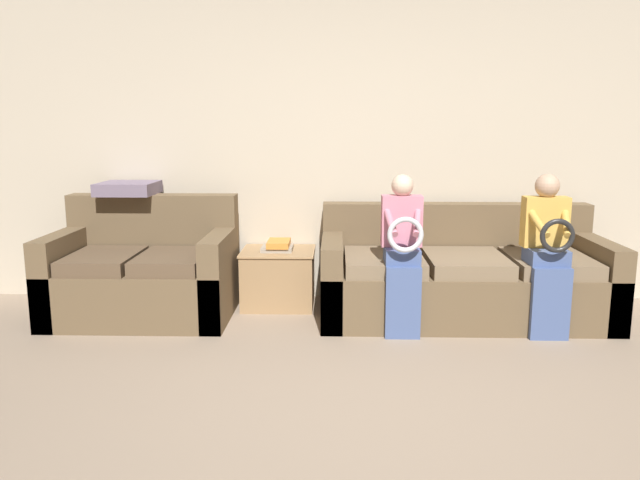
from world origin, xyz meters
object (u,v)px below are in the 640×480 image
Objects in this scene: child_right_seated at (547,248)px; book_stack at (278,246)px; couch_side at (145,275)px; side_shelf at (278,277)px; throw_pillow at (128,188)px; child_left_seated at (402,248)px; couch_main at (461,278)px.

child_right_seated is 3.89× the size of book_stack.
book_stack is at bearing 15.85° from couch_side.
child_right_seated reaches higher than couch_side.
book_stack is (0.00, 0.00, 0.27)m from side_shelf.
child_right_seated reaches higher than side_shelf.
throw_pillow is (-3.23, 0.68, 0.35)m from child_right_seated.
throw_pillow reaches higher than book_stack.
child_left_seated reaches higher than throw_pillow.
child_left_seated is at bearing -17.28° from throw_pillow.
couch_main is 2.51m from couch_side.
side_shelf is 0.27m from book_stack.
side_shelf is (1.04, 0.29, -0.08)m from couch_side.
couch_main is 3.65× the size of side_shelf.
throw_pillow is at bearing 178.99° from book_stack.
throw_pillow is at bearing 162.72° from child_left_seated.
couch_side is 1.20× the size of child_left_seated.
child_left_seated is 1.90× the size of side_shelf.
side_shelf is (-0.96, 0.66, -0.39)m from child_left_seated.
child_right_seated is 2.58× the size of throw_pillow.
couch_main is 1.59× the size of couch_side.
couch_side is 2.29× the size of side_shelf.
child_right_seated is at bearing -18.23° from side_shelf.
side_shelf is at bearing 161.77° from child_right_seated.
child_right_seated is (3.03, -0.36, 0.31)m from couch_side.
child_left_seated reaches higher than side_shelf.
couch_side is at bearing -164.15° from book_stack.
throw_pillow is (-0.20, 0.32, 0.66)m from couch_side.
child_left_seated is at bearing -34.61° from book_stack.
book_stack is at bearing 170.77° from couch_main.
child_left_seated is 1.17m from book_stack.
child_right_seated is (0.52, -0.42, 0.33)m from couch_main.
side_shelf is at bearing 145.47° from child_left_seated.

